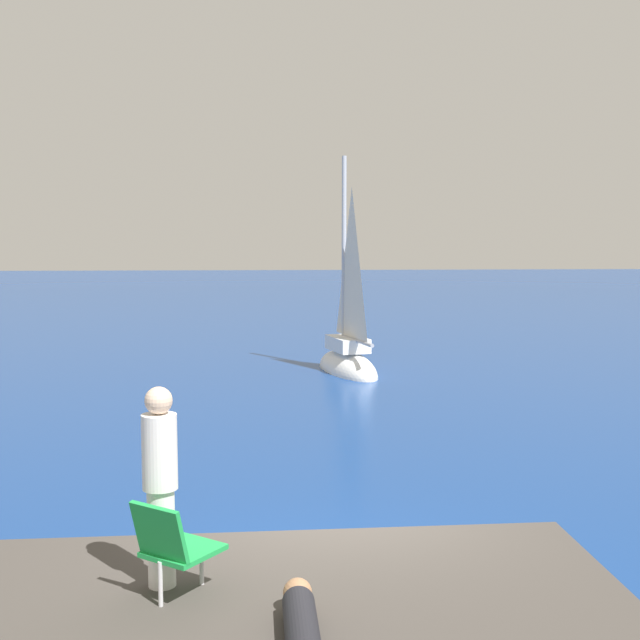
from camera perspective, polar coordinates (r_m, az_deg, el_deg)
ground_plane at (r=9.25m, az=0.95°, el=-18.89°), size 160.00×160.00×0.00m
boulder_seaward at (r=9.00m, az=-11.50°, el=-19.73°), size 1.90×1.75×1.27m
boulder_inland at (r=8.61m, az=4.33°, el=-20.89°), size 1.35×1.29×0.75m
sailboat_near at (r=23.20m, az=1.95°, el=-2.74°), size 2.05×3.68×6.66m
person_standing at (r=6.73m, az=-11.05°, el=-10.92°), size 0.28×0.28×1.62m
beach_chair at (r=6.61m, az=-10.19°, el=-15.08°), size 0.74×0.76×0.80m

